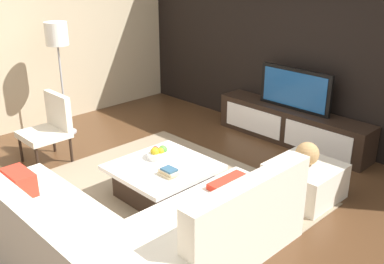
# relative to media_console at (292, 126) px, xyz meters

# --- Properties ---
(ground_plane) EXTENTS (14.00, 14.00, 0.00)m
(ground_plane) POSITION_rel_media_console_xyz_m (0.00, -2.40, -0.25)
(ground_plane) COLOR #4C301C
(feature_wall_back) EXTENTS (6.40, 0.12, 2.80)m
(feature_wall_back) POSITION_rel_media_console_xyz_m (0.00, 0.30, 1.15)
(feature_wall_back) COLOR black
(feature_wall_back) RESTS_ON ground
(side_wall_left) EXTENTS (0.12, 5.20, 2.80)m
(side_wall_left) POSITION_rel_media_console_xyz_m (-3.20, -2.20, 1.15)
(side_wall_left) COLOR #C6B28E
(side_wall_left) RESTS_ON ground
(area_rug) EXTENTS (2.95, 2.73, 0.01)m
(area_rug) POSITION_rel_media_console_xyz_m (-0.10, -2.40, -0.24)
(area_rug) COLOR gray
(area_rug) RESTS_ON ground
(media_console) EXTENTS (2.31, 0.43, 0.50)m
(media_console) POSITION_rel_media_console_xyz_m (0.00, 0.00, 0.00)
(media_console) COLOR black
(media_console) RESTS_ON ground
(television) EXTENTS (1.10, 0.06, 0.58)m
(television) POSITION_rel_media_console_xyz_m (0.00, 0.00, 0.54)
(television) COLOR black
(television) RESTS_ON media_console
(sectional_couch) EXTENTS (2.37, 2.30, 0.83)m
(sectional_couch) POSITION_rel_media_console_xyz_m (0.50, -3.29, 0.04)
(sectional_couch) COLOR beige
(sectional_couch) RESTS_ON ground
(coffee_table) EXTENTS (0.98, 1.02, 0.38)m
(coffee_table) POSITION_rel_media_console_xyz_m (-0.10, -2.30, -0.05)
(coffee_table) COLOR black
(coffee_table) RESTS_ON ground
(accent_chair_near) EXTENTS (0.53, 0.54, 0.87)m
(accent_chair_near) POSITION_rel_media_console_xyz_m (-1.83, -2.70, 0.24)
(accent_chair_near) COLOR black
(accent_chair_near) RESTS_ON ground
(floor_lamp) EXTENTS (0.32, 0.32, 1.64)m
(floor_lamp) POSITION_rel_media_console_xyz_m (-2.56, -2.10, 1.13)
(floor_lamp) COLOR #A5A5AA
(floor_lamp) RESTS_ON ground
(ottoman) EXTENTS (0.70, 0.70, 0.40)m
(ottoman) POSITION_rel_media_console_xyz_m (0.99, -1.20, -0.05)
(ottoman) COLOR beige
(ottoman) RESTS_ON ground
(fruit_bowl) EXTENTS (0.28, 0.28, 0.14)m
(fruit_bowl) POSITION_rel_media_console_xyz_m (-0.28, -2.20, 0.18)
(fruit_bowl) COLOR silver
(fruit_bowl) RESTS_ON coffee_table
(decorative_ball) EXTENTS (0.25, 0.25, 0.25)m
(decorative_ball) POSITION_rel_media_console_xyz_m (0.99, -1.20, 0.28)
(decorative_ball) COLOR #AD8451
(decorative_ball) RESTS_ON ottoman
(book_stack) EXTENTS (0.21, 0.15, 0.08)m
(book_stack) POSITION_rel_media_console_xyz_m (0.12, -2.41, 0.17)
(book_stack) COLOR #CCB78C
(book_stack) RESTS_ON coffee_table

